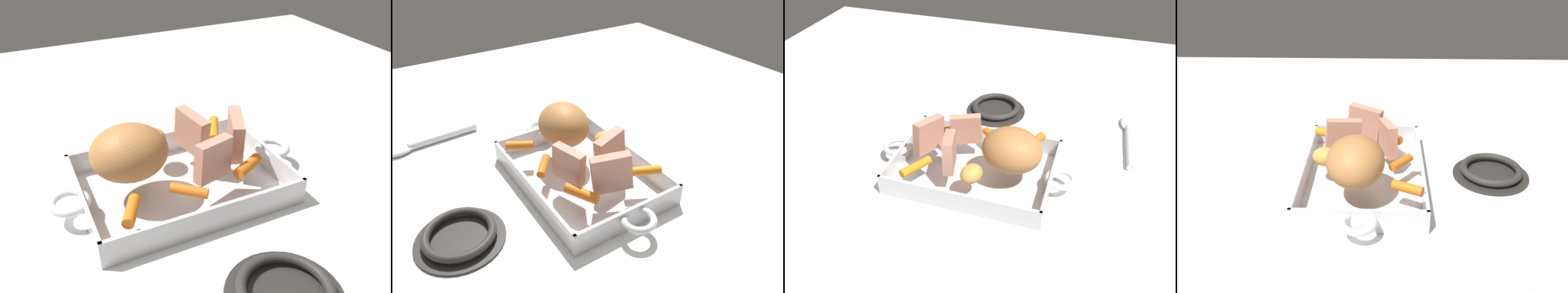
% 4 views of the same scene
% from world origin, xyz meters
% --- Properties ---
extents(ground_plane, '(1.76, 1.76, 0.00)m').
position_xyz_m(ground_plane, '(0.00, 0.00, 0.00)').
color(ground_plane, white).
extents(roasting_dish, '(0.43, 0.24, 0.05)m').
position_xyz_m(roasting_dish, '(0.00, 0.00, 0.01)').
color(roasting_dish, silver).
rests_on(roasting_dish, ground_plane).
extents(pork_roast, '(0.13, 0.12, 0.09)m').
position_xyz_m(pork_roast, '(0.08, -0.01, 0.09)').
color(pork_roast, '#B5763E').
rests_on(pork_roast, roasting_dish).
extents(roast_slice_thick, '(0.05, 0.08, 0.08)m').
position_xyz_m(roast_slice_thick, '(-0.10, -0.00, 0.08)').
color(roast_slice_thick, tan).
rests_on(roast_slice_thick, roasting_dish).
extents(roast_slice_thin, '(0.07, 0.04, 0.07)m').
position_xyz_m(roast_slice_thin, '(-0.04, 0.05, 0.08)').
color(roast_slice_thin, tan).
rests_on(roast_slice_thin, roasting_dish).
extents(roast_slice_outer, '(0.04, 0.08, 0.08)m').
position_xyz_m(roast_slice_outer, '(-0.04, -0.04, 0.08)').
color(roast_slice_outer, tan).
rests_on(roast_slice_outer, roasting_dish).
extents(baby_carrot_center_left, '(0.07, 0.05, 0.02)m').
position_xyz_m(baby_carrot_center_left, '(-0.09, 0.06, 0.06)').
color(baby_carrot_center_left, orange).
rests_on(baby_carrot_center_left, roasting_dish).
extents(baby_carrot_southwest, '(0.04, 0.06, 0.02)m').
position_xyz_m(baby_carrot_southwest, '(0.11, 0.08, 0.06)').
color(baby_carrot_southwest, orange).
rests_on(baby_carrot_southwest, roasting_dish).
extents(baby_carrot_northwest, '(0.05, 0.07, 0.02)m').
position_xyz_m(baby_carrot_northwest, '(-0.10, -0.08, 0.06)').
color(baby_carrot_northwest, orange).
rests_on(baby_carrot_northwest, roasting_dish).
extents(baby_carrot_southeast, '(0.06, 0.05, 0.02)m').
position_xyz_m(baby_carrot_southeast, '(0.02, 0.08, 0.06)').
color(baby_carrot_southeast, orange).
rests_on(baby_carrot_southeast, roasting_dish).
extents(potato_halved, '(0.06, 0.06, 0.04)m').
position_xyz_m(potato_halved, '(0.02, -0.07, 0.07)').
color(potato_halved, gold).
rests_on(potato_halved, roasting_dish).
extents(stove_burner_rear, '(0.16, 0.16, 0.02)m').
position_xyz_m(stove_burner_rear, '(-0.03, 0.26, 0.01)').
color(stove_burner_rear, '#282623').
rests_on(stove_burner_rear, ground_plane).
extents(serving_spoon, '(0.05, 0.22, 0.02)m').
position_xyz_m(serving_spoon, '(0.32, 0.24, 0.01)').
color(serving_spoon, white).
rests_on(serving_spoon, ground_plane).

